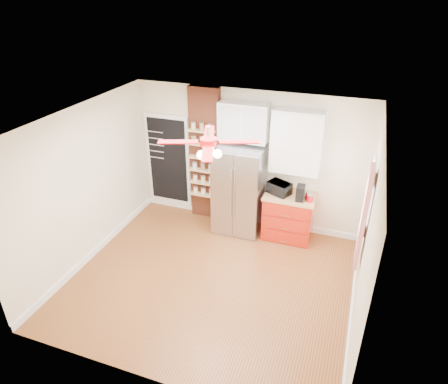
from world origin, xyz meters
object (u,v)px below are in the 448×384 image
(fridge, at_px, (239,190))
(red_cabinet, at_px, (288,216))
(ceiling_fan, at_px, (209,142))
(toaster_oven, at_px, (279,188))
(canister_left, at_px, (310,198))
(pantry_jar_oats, at_px, (200,154))
(coffee_maker, at_px, (300,193))

(fridge, height_order, red_cabinet, fridge)
(ceiling_fan, height_order, toaster_oven, ceiling_fan)
(ceiling_fan, xyz_separation_m, canister_left, (1.29, 1.57, -1.46))
(fridge, distance_m, pantry_jar_oats, 1.03)
(canister_left, bearing_deg, toaster_oven, 169.18)
(fridge, bearing_deg, canister_left, -2.76)
(fridge, bearing_deg, coffee_maker, -2.90)
(ceiling_fan, bearing_deg, toaster_oven, 67.30)
(ceiling_fan, relative_size, toaster_oven, 3.41)
(toaster_oven, relative_size, canister_left, 3.15)
(coffee_maker, distance_m, canister_left, 0.19)
(coffee_maker, xyz_separation_m, pantry_jar_oats, (-2.01, 0.20, 0.39))
(fridge, xyz_separation_m, coffee_maker, (1.16, -0.06, 0.17))
(canister_left, bearing_deg, pantry_jar_oats, 174.62)
(red_cabinet, distance_m, coffee_maker, 0.63)
(ceiling_fan, xyz_separation_m, pantry_jar_oats, (-0.90, 1.77, -0.99))
(red_cabinet, height_order, coffee_maker, coffee_maker)
(red_cabinet, distance_m, canister_left, 0.64)
(toaster_oven, distance_m, canister_left, 0.60)
(pantry_jar_oats, bearing_deg, ceiling_fan, -63.13)
(ceiling_fan, bearing_deg, red_cabinet, 61.29)
(ceiling_fan, xyz_separation_m, coffee_maker, (1.11, 1.57, -1.38))
(red_cabinet, xyz_separation_m, canister_left, (0.37, -0.11, 0.51))
(fridge, bearing_deg, toaster_oven, 3.63)
(coffee_maker, xyz_separation_m, canister_left, (0.18, -0.01, -0.08))
(ceiling_fan, relative_size, coffee_maker, 4.95)
(coffee_maker, bearing_deg, ceiling_fan, -127.59)
(ceiling_fan, bearing_deg, fridge, 91.76)
(ceiling_fan, distance_m, canister_left, 2.50)
(fridge, height_order, pantry_jar_oats, fridge)
(fridge, height_order, toaster_oven, fridge)
(fridge, bearing_deg, red_cabinet, 2.95)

